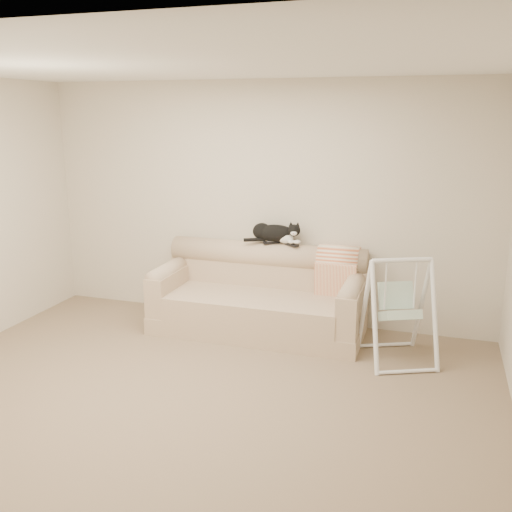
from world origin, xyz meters
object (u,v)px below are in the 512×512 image
Objects in this scene: remote_a at (272,242)px; remote_b at (292,245)px; sofa at (260,298)px; tuxedo_cat at (275,233)px; baby_swing at (399,310)px.

remote_b is at bearing -7.41° from remote_a.
remote_a is 1.04× the size of remote_b.
sofa is 0.61m from remote_a.
remote_b is 0.23m from tuxedo_cat.
remote_b is (0.29, 0.20, 0.56)m from sofa.
baby_swing is (1.16, -0.55, -0.41)m from remote_b.
remote_b is at bearing 34.78° from sofa.
tuxedo_cat is 0.62× the size of baby_swing.
remote_a is at bearing 172.59° from remote_b.
remote_a is (0.06, 0.23, 0.56)m from sofa.
remote_a is 0.23m from remote_b.
sofa is 0.71m from tuxedo_cat.
baby_swing is (1.45, -0.35, 0.14)m from sofa.
remote_a is at bearing -158.87° from tuxedo_cat.
remote_b is (0.23, -0.03, -0.00)m from remote_a.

